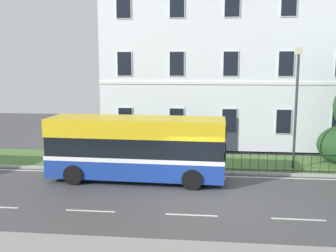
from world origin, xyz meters
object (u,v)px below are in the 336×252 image
object	(u,v)px
georgian_townhouse	(228,49)
street_lamp_post	(296,100)
single_decker_bus	(137,148)
litter_bin	(124,154)

from	to	relation	value
georgian_townhouse	street_lamp_post	bearing A→B (deg)	-69.57
single_decker_bus	litter_bin	bearing A→B (deg)	117.26
street_lamp_post	litter_bin	bearing A→B (deg)	-178.60
georgian_townhouse	litter_bin	bearing A→B (deg)	-123.51
street_lamp_post	georgian_townhouse	bearing A→B (deg)	110.43
single_decker_bus	street_lamp_post	distance (m)	8.88
georgian_townhouse	litter_bin	distance (m)	12.56
georgian_townhouse	single_decker_bus	xyz separation A→B (m)	(-4.84, -11.62, -5.25)
single_decker_bus	georgian_townhouse	bearing A→B (deg)	69.18
litter_bin	single_decker_bus	bearing A→B (deg)	-64.54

